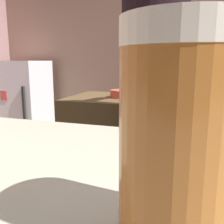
{
  "coord_description": "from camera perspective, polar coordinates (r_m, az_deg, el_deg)",
  "views": [
    {
      "loc": [
        0.2,
        -1.2,
        1.15
      ],
      "look_at": [
        0.06,
        -0.75,
        1.06
      ],
      "focal_mm": 40.94,
      "sensor_mm": 36.0,
      "label": 1
    }
  ],
  "objects": [
    {
      "name": "back_shelf",
      "position": [
        3.17,
        20.34,
        0.89
      ],
      "size": [
        0.99,
        0.36,
        1.23
      ],
      "primitive_type": "cube",
      "color": "#3B393A",
      "rests_on": "ground"
    },
    {
      "name": "wall_back",
      "position": [
        3.41,
        15.04,
        14.31
      ],
      "size": [
        5.2,
        0.1,
        2.7
      ],
      "primitive_type": "cube",
      "color": "#9B7661",
      "rests_on": "ground"
    },
    {
      "name": "bottle_hot_sauce",
      "position": [
        3.08,
        17.3,
        13.83
      ],
      "size": [
        0.06,
        0.06,
        0.21
      ],
      "color": "red",
      "rests_on": "back_shelf"
    },
    {
      "name": "chefs_knife",
      "position": [
        1.78,
        20.01,
        2.19
      ],
      "size": [
        0.24,
        0.03,
        0.01
      ],
      "primitive_type": "cube",
      "rotation": [
        0.0,
        0.0,
        -0.01
      ],
      "color": "silver",
      "rests_on": "prep_counter"
    },
    {
      "name": "mixing_bowl",
      "position": [
        1.89,
        2.6,
        4.11
      ],
      "size": [
        0.2,
        0.2,
        0.05
      ],
      "primitive_type": "cylinder",
      "color": "#CB4F3A",
      "rests_on": "prep_counter"
    },
    {
      "name": "pint_glass_near",
      "position": [
        0.16,
        14.79,
        -4.94
      ],
      "size": [
        0.08,
        0.08,
        0.14
      ],
      "color": "#B86B2C",
      "rests_on": "bar_counter"
    },
    {
      "name": "mini_fridge",
      "position": [
        3.75,
        -19.04,
        1.91
      ],
      "size": [
        0.62,
        0.58,
        1.15
      ],
      "color": "white",
      "rests_on": "ground"
    },
    {
      "name": "bartender",
      "position": [
        1.37,
        8.99,
        5.37
      ],
      "size": [
        0.5,
        0.55,
        1.74
      ],
      "rotation": [
        0.0,
        0.0,
        1.25
      ],
      "color": "#362934",
      "rests_on": "ground"
    },
    {
      "name": "prep_counter",
      "position": [
        1.95,
        21.45,
        -10.83
      ],
      "size": [
        2.1,
        0.6,
        0.89
      ],
      "primitive_type": "cube",
      "color": "brown",
      "rests_on": "ground"
    },
    {
      "name": "bottle_olive_oil",
      "position": [
        3.11,
        22.74,
        13.81
      ],
      "size": [
        0.06,
        0.06,
        0.26
      ],
      "color": "#B5280F",
      "rests_on": "back_shelf"
    }
  ]
}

